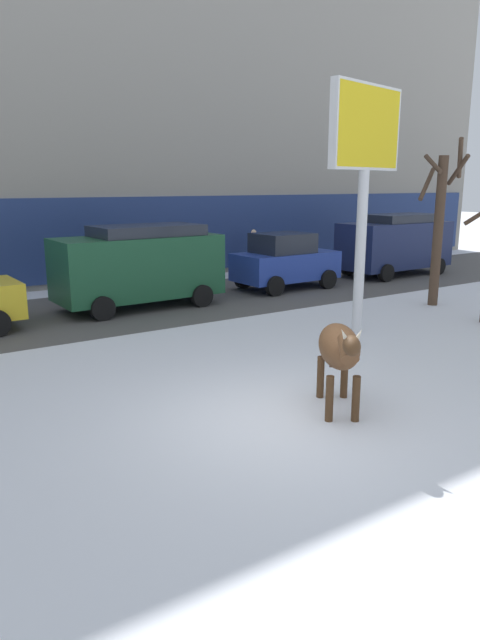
{
  "coord_description": "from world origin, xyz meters",
  "views": [
    {
      "loc": [
        -4.99,
        -6.28,
        3.44
      ],
      "look_at": [
        0.49,
        1.93,
        1.1
      ],
      "focal_mm": 32.32,
      "sensor_mm": 36.0,
      "label": 1
    }
  ],
  "objects_px": {
    "billboard": "(366,143)",
    "car_blue_hatchback": "(285,261)",
    "bare_tree_right_lot": "(439,221)",
    "pedestrian_near_billboard": "(254,252)",
    "car_darkgreen_van": "(139,264)",
    "car_navy_van": "(395,243)",
    "cow_brown": "(340,349)"
  },
  "relations": [
    {
      "from": "billboard",
      "to": "car_blue_hatchback",
      "type": "distance_m",
      "value": 6.9
    },
    {
      "from": "cow_brown",
      "to": "bare_tree_right_lot",
      "type": "xyz_separation_m",
      "value": [
        7.9,
        4.41,
        1.42
      ]
    },
    {
      "from": "car_blue_hatchback",
      "to": "car_darkgreen_van",
      "type": "bearing_deg",
      "value": -178.8
    },
    {
      "from": "bare_tree_right_lot",
      "to": "car_blue_hatchback",
      "type": "bearing_deg",
      "value": 113.27
    },
    {
      "from": "car_navy_van",
      "to": "bare_tree_right_lot",
      "type": "xyz_separation_m",
      "value": [
        -3.43,
        -4.56,
        1.17
      ]
    },
    {
      "from": "cow_brown",
      "to": "billboard",
      "type": "distance_m",
      "value": 6.02
    },
    {
      "from": "car_darkgreen_van",
      "to": "car_navy_van",
      "type": "xyz_separation_m",
      "value": [
        10.67,
        0.14,
        0.0
      ]
    },
    {
      "from": "cow_brown",
      "to": "car_darkgreen_van",
      "type": "bearing_deg",
      "value": 85.77
    },
    {
      "from": "pedestrian_near_billboard",
      "to": "bare_tree_right_lot",
      "type": "relative_size",
      "value": 0.37
    },
    {
      "from": "cow_brown",
      "to": "car_navy_van",
      "type": "xyz_separation_m",
      "value": [
        11.33,
        8.97,
        0.25
      ]
    },
    {
      "from": "billboard",
      "to": "car_navy_van",
      "type": "relative_size",
      "value": 1.2
    },
    {
      "from": "cow_brown",
      "to": "billboard",
      "type": "height_order",
      "value": "billboard"
    },
    {
      "from": "billboard",
      "to": "bare_tree_right_lot",
      "type": "xyz_separation_m",
      "value": [
        4.15,
        1.07,
        -1.9
      ]
    },
    {
      "from": "car_blue_hatchback",
      "to": "car_navy_van",
      "type": "height_order",
      "value": "car_navy_van"
    },
    {
      "from": "cow_brown",
      "to": "car_darkgreen_van",
      "type": "height_order",
      "value": "car_darkgreen_van"
    },
    {
      "from": "cow_brown",
      "to": "car_navy_van",
      "type": "relative_size",
      "value": 0.39
    },
    {
      "from": "car_navy_van",
      "to": "pedestrian_near_billboard",
      "type": "bearing_deg",
      "value": 144.04
    },
    {
      "from": "cow_brown",
      "to": "billboard",
      "type": "bearing_deg",
      "value": 41.67
    },
    {
      "from": "billboard",
      "to": "car_navy_van",
      "type": "distance_m",
      "value": 9.93
    },
    {
      "from": "car_darkgreen_van",
      "to": "bare_tree_right_lot",
      "type": "distance_m",
      "value": 8.57
    },
    {
      "from": "car_darkgreen_van",
      "to": "billboard",
      "type": "bearing_deg",
      "value": -60.56
    },
    {
      "from": "cow_brown",
      "to": "bare_tree_right_lot",
      "type": "bearing_deg",
      "value": 29.17
    },
    {
      "from": "billboard",
      "to": "car_navy_van",
      "type": "bearing_deg",
      "value": 36.62
    },
    {
      "from": "bare_tree_right_lot",
      "to": "car_navy_van",
      "type": "bearing_deg",
      "value": 53.07
    },
    {
      "from": "pedestrian_near_billboard",
      "to": "bare_tree_right_lot",
      "type": "bearing_deg",
      "value": -82.84
    },
    {
      "from": "billboard",
      "to": "bare_tree_right_lot",
      "type": "relative_size",
      "value": 1.19
    },
    {
      "from": "car_darkgreen_van",
      "to": "bare_tree_right_lot",
      "type": "xyz_separation_m",
      "value": [
        7.25,
        -4.42,
        1.17
      ]
    },
    {
      "from": "billboard",
      "to": "car_blue_hatchback",
      "type": "bearing_deg",
      "value": 68.56
    },
    {
      "from": "car_navy_van",
      "to": "pedestrian_near_billboard",
      "type": "distance_m",
      "value": 5.45
    },
    {
      "from": "billboard",
      "to": "pedestrian_near_billboard",
      "type": "distance_m",
      "value": 9.99
    },
    {
      "from": "car_darkgreen_van",
      "to": "bare_tree_right_lot",
      "type": "bearing_deg",
      "value": -31.38
    },
    {
      "from": "pedestrian_near_billboard",
      "to": "car_navy_van",
      "type": "bearing_deg",
      "value": -35.96
    }
  ]
}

